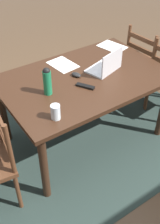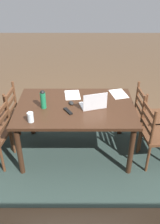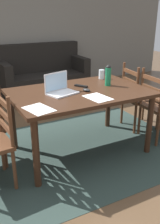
# 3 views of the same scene
# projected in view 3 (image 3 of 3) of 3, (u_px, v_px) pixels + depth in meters

# --- Properties ---
(ground_plane) EXTENTS (14.00, 14.00, 0.00)m
(ground_plane) POSITION_uv_depth(u_px,v_px,m) (80.00, 149.00, 3.25)
(ground_plane) COLOR brown
(area_rug) EXTENTS (2.64, 2.00, 0.01)m
(area_rug) POSITION_uv_depth(u_px,v_px,m) (80.00, 149.00, 3.25)
(area_rug) COLOR #283833
(area_rug) RESTS_ON ground
(wall_back) EXTENTS (8.00, 0.12, 2.70)m
(wall_back) POSITION_uv_depth(u_px,v_px,m) (9.00, 26.00, 5.31)
(wall_back) COLOR slate
(wall_back) RESTS_ON ground
(dining_table) EXTENTS (1.58, 1.04, 0.77)m
(dining_table) POSITION_uv_depth(u_px,v_px,m) (80.00, 98.00, 3.00)
(dining_table) COLOR #382114
(dining_table) RESTS_ON ground
(chair_right_far) EXTENTS (0.50, 0.50, 0.95)m
(chair_right_far) POSITION_uv_depth(u_px,v_px,m) (138.00, 98.00, 3.73)
(chair_right_far) COLOR #56331E
(chair_right_far) RESTS_ON ground
(chair_right_near) EXTENTS (0.47, 0.47, 0.95)m
(chair_right_near) POSITION_uv_depth(u_px,v_px,m) (159.00, 106.00, 3.39)
(chair_right_near) COLOR #56331E
(chair_right_near) RESTS_ON ground
(couch) EXTENTS (1.80, 0.80, 1.00)m
(couch) POSITION_uv_depth(u_px,v_px,m) (43.00, 75.00, 5.50)
(couch) COLOR black
(couch) RESTS_ON ground
(laptop) EXTENTS (0.37, 0.30, 0.23)m
(laptop) POSITION_uv_depth(u_px,v_px,m) (60.00, 88.00, 2.87)
(laptop) COLOR silver
(laptop) RESTS_ON dining_table
(water_bottle) EXTENTS (0.07, 0.07, 0.25)m
(water_bottle) POSITION_uv_depth(u_px,v_px,m) (108.00, 75.00, 3.14)
(water_bottle) COLOR #197247
(water_bottle) RESTS_ON dining_table
(drinking_glass) EXTENTS (0.08, 0.08, 0.12)m
(drinking_glass) POSITION_uv_depth(u_px,v_px,m) (102.00, 74.00, 3.48)
(drinking_glass) COLOR silver
(drinking_glass) RESTS_ON dining_table
(computer_mouse) EXTENTS (0.09, 0.11, 0.03)m
(computer_mouse) POSITION_uv_depth(u_px,v_px,m) (87.00, 90.00, 2.94)
(computer_mouse) COLOR black
(computer_mouse) RESTS_ON dining_table
(tv_remote) EXTENTS (0.13, 0.17, 0.02)m
(tv_remote) POSITION_uv_depth(u_px,v_px,m) (81.00, 86.00, 3.13)
(tv_remote) COLOR black
(tv_remote) RESTS_ON dining_table
(paper_stack_left) EXTENTS (0.24, 0.32, 0.00)m
(paper_stack_left) POSITION_uv_depth(u_px,v_px,m) (98.00, 98.00, 2.73)
(paper_stack_left) COLOR white
(paper_stack_left) RESTS_ON dining_table
(paper_stack_right) EXTENTS (0.27, 0.34, 0.00)m
(paper_stack_right) POSITION_uv_depth(u_px,v_px,m) (39.00, 109.00, 2.41)
(paper_stack_right) COLOR white
(paper_stack_right) RESTS_ON dining_table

